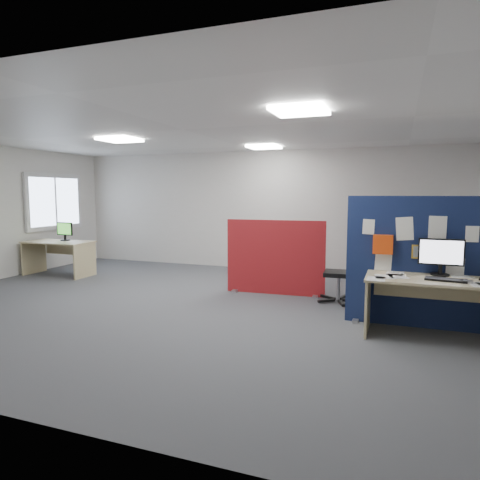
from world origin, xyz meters
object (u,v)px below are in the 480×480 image
(navy_divider, at_px, (428,263))
(monitor_second, at_px, (65,231))
(main_desk, at_px, (439,293))
(red_divider, at_px, (275,258))
(office_chair, at_px, (346,266))
(monitor_main, at_px, (441,255))
(second_desk, at_px, (60,250))

(navy_divider, height_order, monitor_second, navy_divider)
(main_desk, distance_m, red_divider, 2.88)
(main_desk, bearing_deg, office_chair, 133.68)
(main_desk, xyz_separation_m, monitor_main, (0.02, 0.21, 0.43))
(navy_divider, xyz_separation_m, office_chair, (-1.13, 0.95, -0.26))
(red_divider, distance_m, office_chair, 1.23)
(red_divider, xyz_separation_m, second_desk, (-4.79, 0.09, -0.09))
(navy_divider, relative_size, red_divider, 1.21)
(monitor_main, relative_size, red_divider, 0.31)
(second_desk, xyz_separation_m, monitor_second, (0.04, 0.12, 0.40))
(navy_divider, distance_m, monitor_second, 7.23)
(office_chair, bearing_deg, second_desk, 174.27)
(navy_divider, xyz_separation_m, second_desk, (-7.14, 1.22, -0.32))
(navy_divider, height_order, monitor_main, navy_divider)
(navy_divider, height_order, office_chair, navy_divider)
(main_desk, xyz_separation_m, office_chair, (-1.25, 1.31, 0.04))
(monitor_second, bearing_deg, second_desk, -102.93)
(navy_divider, height_order, red_divider, navy_divider)
(red_divider, bearing_deg, main_desk, -34.15)
(main_desk, height_order, red_divider, red_divider)
(monitor_main, bearing_deg, second_desk, 170.83)
(monitor_main, bearing_deg, office_chair, 140.46)
(main_desk, height_order, monitor_second, monitor_second)
(monitor_main, xyz_separation_m, office_chair, (-1.27, 1.10, -0.39))
(monitor_second, bearing_deg, red_divider, 3.72)
(red_divider, relative_size, monitor_second, 3.96)
(red_divider, height_order, second_desk, red_divider)
(red_divider, bearing_deg, office_chair, -11.40)
(second_desk, height_order, monitor_second, monitor_second)
(second_desk, bearing_deg, navy_divider, -9.69)
(monitor_second, bearing_deg, office_chair, 2.53)
(monitor_main, relative_size, second_desk, 0.37)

